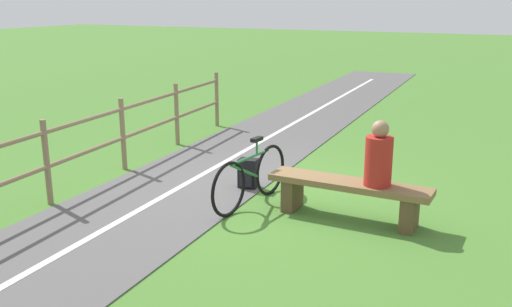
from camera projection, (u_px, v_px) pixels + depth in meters
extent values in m
plane|color=#477A2D|center=(269.00, 190.00, 8.22)|extent=(80.00, 80.00, 0.00)
cube|color=brown|center=(349.00, 184.00, 7.05)|extent=(2.04, 0.48, 0.08)
cube|color=brown|center=(409.00, 213.00, 6.77)|extent=(0.17, 0.38, 0.42)
cube|color=brown|center=(292.00, 194.00, 7.45)|extent=(0.17, 0.38, 0.42)
cylinder|color=#B2231E|center=(378.00, 161.00, 6.80)|extent=(0.34, 0.34, 0.60)
sphere|color=#9E755B|center=(380.00, 129.00, 6.70)|extent=(0.21, 0.21, 0.21)
torus|color=black|center=(229.00, 189.00, 7.16)|extent=(0.13, 0.72, 0.72)
torus|color=black|center=(270.00, 170.00, 7.97)|extent=(0.13, 0.72, 0.72)
cylinder|color=#237038|center=(251.00, 157.00, 7.48)|extent=(0.14, 0.85, 0.04)
cylinder|color=#237038|center=(244.00, 171.00, 7.40)|extent=(0.11, 0.61, 0.33)
cylinder|color=#237038|center=(257.00, 147.00, 7.58)|extent=(0.03, 0.03, 0.20)
cube|color=black|center=(257.00, 139.00, 7.55)|extent=(0.10, 0.21, 0.05)
cube|color=black|center=(248.00, 174.00, 8.27)|extent=(0.29, 0.23, 0.44)
cube|color=black|center=(246.00, 180.00, 8.18)|extent=(0.19, 0.07, 0.20)
cylinder|color=#847051|center=(217.00, 99.00, 12.21)|extent=(0.08, 0.08, 1.16)
cylinder|color=#847051|center=(177.00, 114.00, 10.65)|extent=(0.08, 0.08, 1.16)
cylinder|color=#847051|center=(123.00, 134.00, 9.09)|extent=(0.08, 0.08, 1.16)
cylinder|color=#847051|center=(47.00, 163.00, 7.52)|extent=(0.08, 0.08, 1.16)
cylinder|color=#847051|center=(86.00, 120.00, 8.20)|extent=(0.72, 8.68, 0.06)
cylinder|color=#847051|center=(89.00, 151.00, 8.32)|extent=(0.72, 8.68, 0.06)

